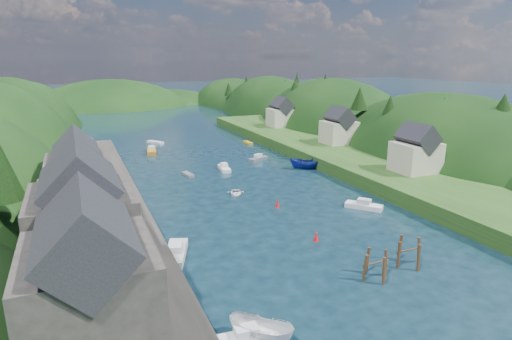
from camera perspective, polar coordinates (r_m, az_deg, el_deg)
name	(u,v)px	position (r m, az deg, el deg)	size (l,w,h in m)	color
ground	(214,164)	(88.90, -5.61, 0.85)	(600.00, 600.00, 0.00)	black
hillside_right	(331,155)	(131.82, 9.95, 2.00)	(36.00, 245.56, 48.00)	black
far_hills	(136,127)	(210.55, -15.67, 5.51)	(103.00, 68.00, 44.00)	black
hill_trees	(194,103)	(101.24, -8.26, 8.83)	(91.93, 148.37, 12.13)	black
quay_left	(102,229)	(56.17, -19.81, -7.38)	(12.00, 110.00, 2.00)	#2D2B28
terrace_left_grass	(39,236)	(56.27, -27.01, -7.85)	(12.00, 110.00, 2.50)	#234719
quayside_buildings	(84,223)	(41.25, -21.98, -6.60)	(8.00, 35.84, 12.90)	#2D2B28
boat_sheds	(77,162)	(73.09, -22.72, 0.93)	(7.00, 21.00, 7.50)	#2D2D30
terrace_right	(344,157)	(90.72, 11.59, 1.68)	(16.00, 120.00, 2.40)	#234719
right_bank_cottages	(334,128)	(98.25, 10.42, 5.50)	(9.00, 59.24, 8.41)	beige
piling_cluster_near	(375,268)	(45.12, 15.61, -12.45)	(3.07, 2.88, 3.39)	#382314
piling_cluster_far	(409,255)	(48.76, 19.70, -10.59)	(3.31, 3.08, 3.51)	#382314
channel_buoy_near	(316,237)	(52.43, 8.03, -8.83)	(0.70, 0.70, 1.10)	red
channel_buoy_far	(277,204)	(63.07, 2.88, -4.55)	(0.70, 0.70, 1.10)	red
moored_boats	(265,201)	(63.77, 1.26, -4.13)	(37.33, 95.36, 2.31)	silver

